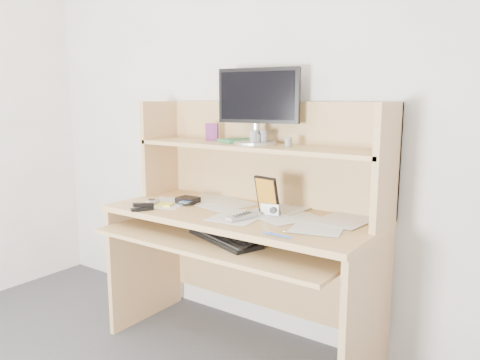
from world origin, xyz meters
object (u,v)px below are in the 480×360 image
Objects in this scene: desk at (248,220)px; tv_remote at (242,217)px; game_case at (267,195)px; keyboard at (225,238)px; monitor at (258,104)px.

desk reaches higher than tv_remote.
game_case reaches higher than tv_remote.
desk is at bearing 132.27° from tv_remote.
game_case is at bearing -15.63° from desk.
game_case is (0.11, 0.21, 0.18)m from keyboard.
desk is 3.11× the size of keyboard.
monitor is at bearing 147.74° from game_case.
desk reaches higher than game_case.
desk reaches higher than keyboard.
game_case is 0.41× the size of monitor.
keyboard is (0.03, -0.24, -0.03)m from desk.
desk is 8.24× the size of tv_remote.
desk is 3.11× the size of monitor.
keyboard is 0.30m from game_case.
monitor is at bearing 125.52° from tv_remote.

